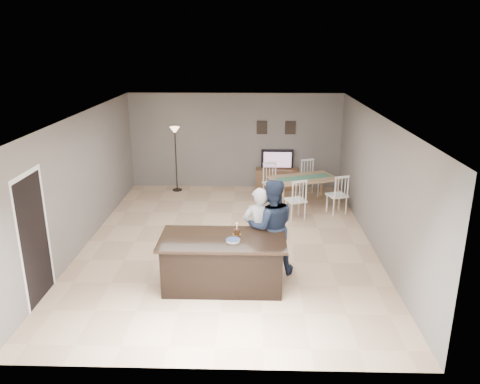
{
  "coord_description": "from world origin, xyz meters",
  "views": [
    {
      "loc": [
        0.5,
        -9.08,
        4.11
      ],
      "look_at": [
        0.25,
        -0.3,
        1.23
      ],
      "focal_mm": 35.0,
      "sensor_mm": 36.0,
      "label": 1
    }
  ],
  "objects_px": {
    "tv_console": "(277,179)",
    "television": "(277,159)",
    "woman": "(259,230)",
    "floor_lamp": "(175,142)",
    "kitchen_island": "(223,262)",
    "dining_table": "(304,183)",
    "plate_stack": "(233,240)",
    "man": "(271,227)",
    "birthday_cake": "(237,232)"
  },
  "relations": [
    {
      "from": "television",
      "to": "dining_table",
      "type": "bearing_deg",
      "value": 111.81
    },
    {
      "from": "kitchen_island",
      "to": "dining_table",
      "type": "xyz_separation_m",
      "value": [
        1.8,
        4.14,
        0.18
      ]
    },
    {
      "from": "kitchen_island",
      "to": "television",
      "type": "xyz_separation_m",
      "value": [
        1.2,
        5.64,
        0.41
      ]
    },
    {
      "from": "dining_table",
      "to": "birthday_cake",
      "type": "bearing_deg",
      "value": -132.39
    },
    {
      "from": "television",
      "to": "woman",
      "type": "height_order",
      "value": "woman"
    },
    {
      "from": "woman",
      "to": "plate_stack",
      "type": "xyz_separation_m",
      "value": [
        -0.44,
        -0.68,
        0.1
      ]
    },
    {
      "from": "birthday_cake",
      "to": "dining_table",
      "type": "height_order",
      "value": "birthday_cake"
    },
    {
      "from": "television",
      "to": "plate_stack",
      "type": "height_order",
      "value": "television"
    },
    {
      "from": "television",
      "to": "tv_console",
      "type": "bearing_deg",
      "value": 90.0
    },
    {
      "from": "dining_table",
      "to": "floor_lamp",
      "type": "xyz_separation_m",
      "value": [
        -3.45,
        1.24,
        0.78
      ]
    },
    {
      "from": "birthday_cake",
      "to": "floor_lamp",
      "type": "relative_size",
      "value": 0.12
    },
    {
      "from": "dining_table",
      "to": "television",
      "type": "bearing_deg",
      "value": 90.9
    },
    {
      "from": "dining_table",
      "to": "floor_lamp",
      "type": "height_order",
      "value": "floor_lamp"
    },
    {
      "from": "dining_table",
      "to": "tv_console",
      "type": "bearing_deg",
      "value": 91.86
    },
    {
      "from": "television",
      "to": "floor_lamp",
      "type": "relative_size",
      "value": 0.5
    },
    {
      "from": "television",
      "to": "man",
      "type": "xyz_separation_m",
      "value": [
        -0.35,
        -5.09,
        0.03
      ]
    },
    {
      "from": "woman",
      "to": "floor_lamp",
      "type": "bearing_deg",
      "value": -72.19
    },
    {
      "from": "plate_stack",
      "to": "man",
      "type": "bearing_deg",
      "value": 45.76
    },
    {
      "from": "tv_console",
      "to": "man",
      "type": "relative_size",
      "value": 0.67
    },
    {
      "from": "tv_console",
      "to": "television",
      "type": "relative_size",
      "value": 1.31
    },
    {
      "from": "television",
      "to": "man",
      "type": "bearing_deg",
      "value": 86.05
    },
    {
      "from": "kitchen_island",
      "to": "television",
      "type": "relative_size",
      "value": 2.35
    },
    {
      "from": "birthday_cake",
      "to": "plate_stack",
      "type": "distance_m",
      "value": 0.3
    },
    {
      "from": "plate_stack",
      "to": "floor_lamp",
      "type": "relative_size",
      "value": 0.13
    },
    {
      "from": "woman",
      "to": "man",
      "type": "height_order",
      "value": "man"
    },
    {
      "from": "tv_console",
      "to": "television",
      "type": "distance_m",
      "value": 0.57
    },
    {
      "from": "woman",
      "to": "kitchen_island",
      "type": "bearing_deg",
      "value": 33.96
    },
    {
      "from": "television",
      "to": "woman",
      "type": "distance_m",
      "value": 5.12
    },
    {
      "from": "dining_table",
      "to": "floor_lamp",
      "type": "relative_size",
      "value": 1.25
    },
    {
      "from": "television",
      "to": "floor_lamp",
      "type": "distance_m",
      "value": 2.92
    },
    {
      "from": "plate_stack",
      "to": "floor_lamp",
      "type": "distance_m",
      "value": 5.83
    },
    {
      "from": "television",
      "to": "dining_table",
      "type": "xyz_separation_m",
      "value": [
        0.6,
        -1.5,
        -0.23
      ]
    },
    {
      "from": "birthday_cake",
      "to": "plate_stack",
      "type": "relative_size",
      "value": 0.91
    },
    {
      "from": "man",
      "to": "plate_stack",
      "type": "bearing_deg",
      "value": 39.24
    },
    {
      "from": "kitchen_island",
      "to": "plate_stack",
      "type": "distance_m",
      "value": 0.52
    },
    {
      "from": "birthday_cake",
      "to": "dining_table",
      "type": "distance_m",
      "value": 4.29
    },
    {
      "from": "birthday_cake",
      "to": "plate_stack",
      "type": "height_order",
      "value": "birthday_cake"
    },
    {
      "from": "man",
      "to": "kitchen_island",
      "type": "bearing_deg",
      "value": 26.42
    },
    {
      "from": "tv_console",
      "to": "television",
      "type": "xyz_separation_m",
      "value": [
        0.0,
        0.07,
        0.56
      ]
    },
    {
      "from": "woman",
      "to": "floor_lamp",
      "type": "distance_m",
      "value": 5.37
    },
    {
      "from": "television",
      "to": "man",
      "type": "distance_m",
      "value": 5.1
    },
    {
      "from": "man",
      "to": "dining_table",
      "type": "xyz_separation_m",
      "value": [
        0.95,
        3.59,
        -0.25
      ]
    },
    {
      "from": "woman",
      "to": "tv_console",
      "type": "bearing_deg",
      "value": -103.96
    },
    {
      "from": "floor_lamp",
      "to": "kitchen_island",
      "type": "bearing_deg",
      "value": -72.93
    },
    {
      "from": "man",
      "to": "birthday_cake",
      "type": "height_order",
      "value": "man"
    },
    {
      "from": "man",
      "to": "floor_lamp",
      "type": "height_order",
      "value": "floor_lamp"
    },
    {
      "from": "woman",
      "to": "dining_table",
      "type": "height_order",
      "value": "woman"
    },
    {
      "from": "kitchen_island",
      "to": "woman",
      "type": "bearing_deg",
      "value": 41.39
    },
    {
      "from": "woman",
      "to": "television",
      "type": "bearing_deg",
      "value": -103.88
    },
    {
      "from": "kitchen_island",
      "to": "man",
      "type": "bearing_deg",
      "value": 32.95
    }
  ]
}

